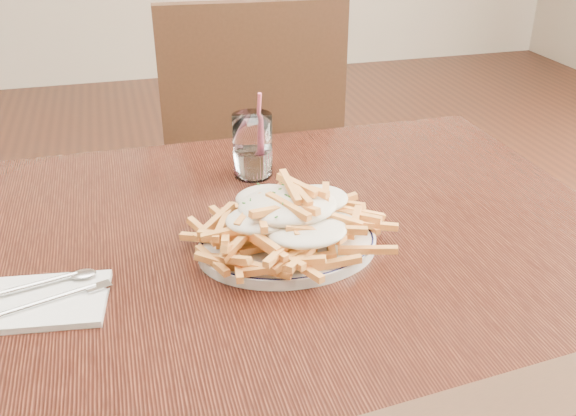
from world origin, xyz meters
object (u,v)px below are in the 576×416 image
object	(u,v)px
table	(237,280)
fries_plate	(288,245)
water_glass	(253,149)
chair_far	(250,154)
loaded_fries	(288,214)

from	to	relation	value
table	fries_plate	distance (m)	0.13
water_glass	chair_far	bearing A→B (deg)	78.92
table	water_glass	world-z (taller)	water_glass
table	water_glass	bearing A→B (deg)	70.06
table	fries_plate	size ratio (longest dim) A/B	3.89
chair_far	loaded_fries	size ratio (longest dim) A/B	3.25
table	fries_plate	world-z (taller)	fries_plate
loaded_fries	fries_plate	bearing A→B (deg)	90.00
water_glass	loaded_fries	bearing A→B (deg)	-91.90
chair_far	table	bearing A→B (deg)	-103.62
fries_plate	water_glass	size ratio (longest dim) A/B	1.98
fries_plate	water_glass	world-z (taller)	water_glass
chair_far	fries_plate	bearing A→B (deg)	-98.08
fries_plate	loaded_fries	world-z (taller)	loaded_fries
chair_far	loaded_fries	world-z (taller)	chair_far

